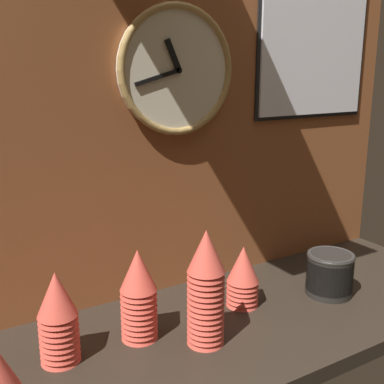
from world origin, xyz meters
name	(u,v)px	position (x,y,z in m)	size (l,w,h in m)	color
ground_plane	(227,326)	(0.00, 0.00, -0.02)	(1.60, 0.56, 0.04)	black
wall_tiled_back	(177,110)	(0.00, 0.27, 0.53)	(1.60, 0.03, 1.05)	brown
cup_stack_center	(206,288)	(-0.11, -0.06, 0.14)	(0.09, 0.09, 0.29)	#DB4C3D
cup_stack_left	(58,317)	(-0.43, 0.04, 0.11)	(0.09, 0.09, 0.22)	#DB4C3D
cup_stack_center_left	(139,295)	(-0.23, 0.04, 0.11)	(0.09, 0.09, 0.23)	#DB4C3D
cup_stack_center_right	(243,276)	(0.08, 0.05, 0.09)	(0.09, 0.09, 0.17)	#DB4C3D
bowl_stack_right	(330,273)	(0.34, -0.03, 0.07)	(0.14, 0.14, 0.13)	black
wall_clock	(177,70)	(-0.01, 0.23, 0.63)	(0.35, 0.03, 0.35)	beige
menu_board	(314,48)	(0.49, 0.24, 0.70)	(0.46, 0.01, 0.44)	black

